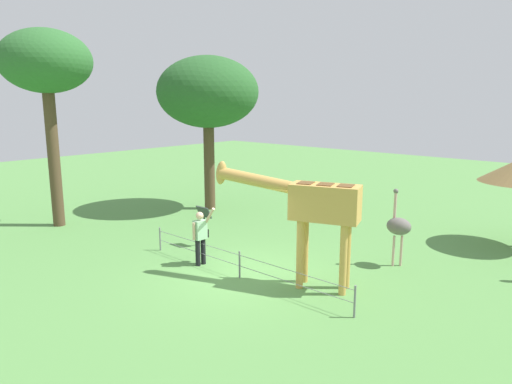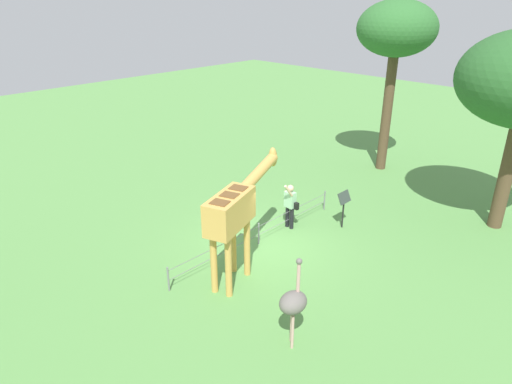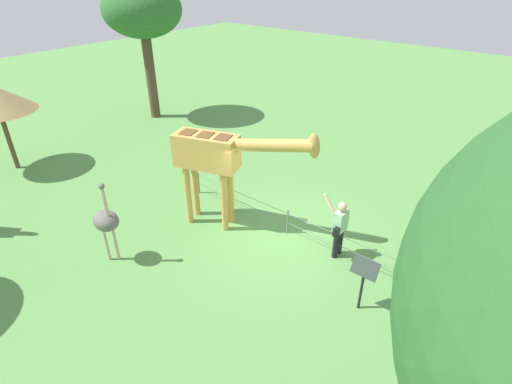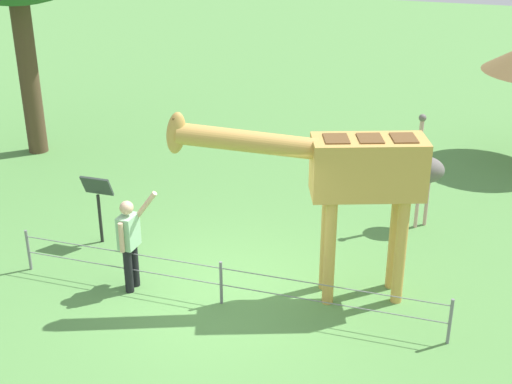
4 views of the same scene
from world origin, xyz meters
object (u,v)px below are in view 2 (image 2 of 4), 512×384
at_px(ostrich, 293,303).
at_px(tree_northeast, 396,32).
at_px(info_sign, 344,202).
at_px(giraffe, 236,210).
at_px(visitor, 290,204).

height_order(ostrich, tree_northeast, tree_northeast).
bearing_deg(info_sign, giraffe, 174.29).
xyz_separation_m(giraffe, visitor, (3.27, 0.83, -1.21)).
xyz_separation_m(visitor, tree_northeast, (7.29, 0.74, 5.03)).
height_order(giraffe, ostrich, giraffe).
height_order(giraffe, info_sign, giraffe).
relative_size(giraffe, ostrich, 1.70).
relative_size(visitor, tree_northeast, 0.24).
distance_m(giraffe, info_sign, 4.72).
relative_size(visitor, info_sign, 1.32).
distance_m(ostrich, info_sign, 6.06).
bearing_deg(tree_northeast, visitor, -174.24).
height_order(giraffe, tree_northeast, tree_northeast).
bearing_deg(info_sign, ostrich, -156.33).
bearing_deg(info_sign, visitor, 134.99).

